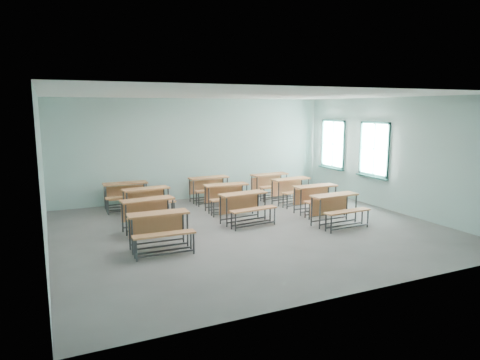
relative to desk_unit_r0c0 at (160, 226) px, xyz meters
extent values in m
cube|color=slate|center=(2.39, 0.66, -0.53)|extent=(9.00, 8.00, 0.02)
cube|color=white|center=(2.39, 0.66, 2.69)|extent=(9.00, 8.00, 0.02)
cube|color=#9FC7BF|center=(2.39, 4.67, 1.08)|extent=(9.00, 0.02, 3.20)
cube|color=#9FC7BF|center=(2.39, -3.35, 1.08)|extent=(9.00, 0.02, 3.20)
cube|color=#9FC7BF|center=(-2.12, 0.66, 1.08)|extent=(0.02, 8.00, 3.20)
cube|color=#9FC7BF|center=(6.90, 0.66, 1.08)|extent=(0.02, 8.00, 3.20)
cube|color=#1A4A44|center=(6.86, 3.46, 0.41)|extent=(0.06, 1.20, 0.06)
cube|color=#1A4A44|center=(6.86, 3.46, 1.95)|extent=(0.06, 1.20, 0.06)
cube|color=#1A4A44|center=(6.86, 2.89, 1.18)|extent=(0.06, 0.06, 1.60)
cube|color=#1A4A44|center=(6.86, 4.03, 1.18)|extent=(0.06, 0.06, 1.60)
cube|color=#1A4A44|center=(6.86, 3.46, 1.18)|extent=(0.04, 0.04, 1.48)
cube|color=#1A4A44|center=(6.86, 3.46, 1.18)|extent=(0.04, 1.08, 0.04)
cube|color=#1A4A44|center=(6.82, 3.46, 0.35)|extent=(0.14, 1.28, 0.04)
cube|color=white|center=(6.88, 3.46, 1.18)|extent=(0.01, 1.08, 1.48)
cube|color=#1A4A44|center=(6.86, 1.46, 0.41)|extent=(0.06, 1.20, 0.06)
cube|color=#1A4A44|center=(6.86, 1.46, 1.95)|extent=(0.06, 1.20, 0.06)
cube|color=#1A4A44|center=(6.86, 0.89, 1.18)|extent=(0.06, 0.06, 1.60)
cube|color=#1A4A44|center=(6.86, 2.03, 1.18)|extent=(0.06, 0.06, 1.60)
cube|color=#1A4A44|center=(6.86, 1.46, 1.18)|extent=(0.04, 0.04, 1.48)
cube|color=#1A4A44|center=(6.86, 1.46, 1.18)|extent=(0.04, 1.08, 0.04)
cube|color=#1A4A44|center=(6.82, 1.46, 0.35)|extent=(0.14, 1.28, 0.04)
cube|color=white|center=(6.88, 1.46, 1.18)|extent=(0.01, 1.08, 1.48)
cube|color=#C07645|center=(0.00, 0.11, 0.23)|extent=(1.25, 0.45, 0.04)
cube|color=#C07645|center=(0.01, 0.30, -0.08)|extent=(1.18, 0.05, 0.43)
cylinder|color=#3A3C3F|center=(-0.57, -0.04, -0.15)|extent=(0.04, 0.04, 0.73)
cylinder|color=#3A3C3F|center=(0.57, -0.07, -0.15)|extent=(0.04, 0.04, 0.73)
cylinder|color=#3A3C3F|center=(-0.56, 0.29, -0.15)|extent=(0.04, 0.04, 0.73)
cylinder|color=#3A3C3F|center=(0.58, 0.26, -0.15)|extent=(0.04, 0.04, 0.73)
cube|color=#3A3C3F|center=(0.00, -0.05, -0.42)|extent=(1.14, 0.06, 0.03)
cube|color=#3A3C3F|center=(0.01, 0.28, -0.42)|extent=(1.14, 0.06, 0.03)
cube|color=#C07645|center=(-0.01, -0.38, -0.07)|extent=(1.25, 0.29, 0.04)
cylinder|color=#3A3C3F|center=(-0.58, -0.47, -0.31)|extent=(0.04, 0.04, 0.43)
cylinder|color=#3A3C3F|center=(0.56, -0.50, -0.31)|extent=(0.04, 0.04, 0.43)
cylinder|color=#3A3C3F|center=(-0.58, -0.27, -0.31)|extent=(0.04, 0.04, 0.43)
cylinder|color=#3A3C3F|center=(0.56, -0.30, -0.31)|extent=(0.04, 0.04, 0.43)
cube|color=#3A3C3F|center=(-0.01, -0.48, -0.44)|extent=(1.14, 0.06, 0.03)
cube|color=#3A3C3F|center=(-0.01, -0.29, -0.44)|extent=(1.14, 0.06, 0.03)
cube|color=#C07645|center=(4.47, 0.13, 0.23)|extent=(1.26, 0.48, 0.04)
cube|color=#C07645|center=(4.46, 0.32, -0.08)|extent=(1.18, 0.08, 0.43)
cylinder|color=#3A3C3F|center=(3.91, -0.06, -0.15)|extent=(0.04, 0.04, 0.73)
cylinder|color=#3A3C3F|center=(5.04, 0.00, -0.15)|extent=(0.04, 0.04, 0.73)
cylinder|color=#3A3C3F|center=(3.89, 0.27, -0.15)|extent=(0.04, 0.04, 0.73)
cylinder|color=#3A3C3F|center=(5.02, 0.33, -0.15)|extent=(0.04, 0.04, 0.73)
cube|color=#3A3C3F|center=(4.47, -0.03, -0.42)|extent=(1.14, 0.09, 0.03)
cube|color=#3A3C3F|center=(4.46, 0.30, -0.42)|extent=(1.14, 0.09, 0.03)
cube|color=#C07645|center=(4.49, -0.36, -0.07)|extent=(1.25, 0.32, 0.04)
cylinder|color=#3A3C3F|center=(3.93, -0.49, -0.31)|extent=(0.04, 0.04, 0.43)
cylinder|color=#3A3C3F|center=(5.06, -0.43, -0.31)|extent=(0.04, 0.04, 0.43)
cylinder|color=#3A3C3F|center=(3.92, -0.29, -0.31)|extent=(0.04, 0.04, 0.43)
cylinder|color=#3A3C3F|center=(5.05, -0.24, -0.31)|extent=(0.04, 0.04, 0.43)
cube|color=#3A3C3F|center=(4.50, -0.46, -0.44)|extent=(1.14, 0.09, 0.03)
cube|color=#3A3C3F|center=(4.49, -0.27, -0.44)|extent=(1.14, 0.09, 0.03)
cube|color=#C07645|center=(0.10, 1.55, 0.23)|extent=(1.27, 0.53, 0.04)
cube|color=#C07645|center=(0.08, 1.74, -0.08)|extent=(1.18, 0.13, 0.43)
cylinder|color=#3A3C3F|center=(-0.45, 1.33, -0.15)|extent=(0.04, 0.04, 0.73)
cylinder|color=#3A3C3F|center=(0.68, 1.44, -0.15)|extent=(0.04, 0.04, 0.73)
cylinder|color=#3A3C3F|center=(-0.48, 1.66, -0.15)|extent=(0.04, 0.04, 0.73)
cylinder|color=#3A3C3F|center=(0.65, 1.76, -0.15)|extent=(0.04, 0.04, 0.73)
cube|color=#3A3C3F|center=(0.12, 1.38, -0.42)|extent=(1.14, 0.14, 0.03)
cube|color=#3A3C3F|center=(0.09, 1.71, -0.42)|extent=(1.14, 0.14, 0.03)
cube|color=#C07645|center=(0.15, 1.05, -0.07)|extent=(1.26, 0.37, 0.04)
cylinder|color=#3A3C3F|center=(-0.41, 0.90, -0.31)|extent=(0.04, 0.04, 0.43)
cylinder|color=#3A3C3F|center=(0.72, 1.01, -0.31)|extent=(0.04, 0.04, 0.43)
cylinder|color=#3A3C3F|center=(-0.43, 1.10, -0.31)|extent=(0.04, 0.04, 0.43)
cylinder|color=#3A3C3F|center=(0.70, 1.20, -0.31)|extent=(0.04, 0.04, 0.43)
cube|color=#3A3C3F|center=(0.16, 0.96, -0.44)|extent=(1.14, 0.14, 0.03)
cube|color=#3A3C3F|center=(0.14, 1.15, -0.44)|extent=(1.14, 0.14, 0.03)
cube|color=#C07645|center=(2.47, 1.26, 0.23)|extent=(1.28, 0.55, 0.04)
cube|color=#C07645|center=(2.45, 1.45, -0.08)|extent=(1.17, 0.15, 0.43)
cylinder|color=#3A3C3F|center=(1.93, 1.04, -0.15)|extent=(0.04, 0.04, 0.73)
cylinder|color=#3A3C3F|center=(3.06, 1.16, -0.15)|extent=(0.04, 0.04, 0.73)
cylinder|color=#3A3C3F|center=(1.89, 1.37, -0.15)|extent=(0.04, 0.04, 0.73)
cylinder|color=#3A3C3F|center=(3.02, 1.49, -0.15)|extent=(0.04, 0.04, 0.73)
cube|color=#3A3C3F|center=(2.49, 1.10, -0.42)|extent=(1.13, 0.16, 0.03)
cube|color=#3A3C3F|center=(2.45, 1.43, -0.42)|extent=(1.13, 0.16, 0.03)
cube|color=#C07645|center=(2.53, 0.77, -0.07)|extent=(1.26, 0.39, 0.04)
cylinder|color=#3A3C3F|center=(1.97, 0.61, -0.31)|extent=(0.04, 0.04, 0.43)
cylinder|color=#3A3C3F|center=(3.10, 0.73, -0.31)|extent=(0.04, 0.04, 0.43)
cylinder|color=#3A3C3F|center=(1.95, 0.81, -0.31)|extent=(0.04, 0.04, 0.43)
cylinder|color=#3A3C3F|center=(3.08, 0.93, -0.31)|extent=(0.04, 0.04, 0.43)
cube|color=#3A3C3F|center=(2.54, 0.67, -0.44)|extent=(1.13, 0.16, 0.03)
cube|color=#3A3C3F|center=(2.52, 0.87, -0.44)|extent=(1.13, 0.16, 0.03)
cube|color=#C07645|center=(4.74, 1.37, 0.23)|extent=(1.24, 0.42, 0.04)
cube|color=#C07645|center=(4.75, 1.56, -0.08)|extent=(1.18, 0.03, 0.43)
cylinder|color=#3A3C3F|center=(4.17, 1.21, -0.15)|extent=(0.04, 0.04, 0.73)
cylinder|color=#3A3C3F|center=(5.31, 1.20, -0.15)|extent=(0.04, 0.04, 0.73)
cylinder|color=#3A3C3F|center=(4.18, 1.54, -0.15)|extent=(0.04, 0.04, 0.73)
cylinder|color=#3A3C3F|center=(5.31, 1.53, -0.15)|extent=(0.04, 0.04, 0.73)
cube|color=#3A3C3F|center=(4.74, 1.20, -0.42)|extent=(1.14, 0.04, 0.03)
cube|color=#3A3C3F|center=(4.75, 1.53, -0.42)|extent=(1.14, 0.04, 0.03)
cube|color=#C07645|center=(4.74, 0.87, -0.07)|extent=(1.24, 0.27, 0.04)
cylinder|color=#3A3C3F|center=(4.17, 0.78, -0.31)|extent=(0.04, 0.04, 0.43)
cylinder|color=#3A3C3F|center=(5.31, 0.77, -0.31)|extent=(0.04, 0.04, 0.43)
cylinder|color=#3A3C3F|center=(4.17, 0.97, -0.31)|extent=(0.04, 0.04, 0.43)
cylinder|color=#3A3C3F|center=(5.31, 0.96, -0.31)|extent=(0.04, 0.04, 0.43)
cube|color=#3A3C3F|center=(4.74, 0.77, -0.44)|extent=(1.14, 0.04, 0.03)
cube|color=#3A3C3F|center=(4.74, 0.97, -0.44)|extent=(1.14, 0.04, 0.03)
cube|color=#C07645|center=(0.37, 2.95, 0.23)|extent=(1.28, 0.53, 0.04)
cube|color=#C07645|center=(0.35, 3.14, -0.08)|extent=(1.18, 0.14, 0.43)
cylinder|color=#3A3C3F|center=(-0.18, 2.73, -0.15)|extent=(0.04, 0.04, 0.73)
cylinder|color=#3A3C3F|center=(0.95, 2.84, -0.15)|extent=(0.04, 0.04, 0.73)
cylinder|color=#3A3C3F|center=(-0.21, 3.06, -0.15)|extent=(0.04, 0.04, 0.73)
cylinder|color=#3A3C3F|center=(0.92, 3.17, -0.15)|extent=(0.04, 0.04, 0.73)
cube|color=#3A3C3F|center=(0.39, 2.78, -0.42)|extent=(1.13, 0.14, 0.03)
cube|color=#3A3C3F|center=(0.35, 3.11, -0.42)|extent=(1.13, 0.14, 0.03)
cube|color=#C07645|center=(0.42, 2.45, -0.07)|extent=(1.26, 0.38, 0.04)
cylinder|color=#3A3C3F|center=(-0.14, 2.30, -0.31)|extent=(0.04, 0.04, 0.43)
cylinder|color=#3A3C3F|center=(0.99, 2.41, -0.31)|extent=(0.04, 0.04, 0.43)
cylinder|color=#3A3C3F|center=(-0.16, 2.50, -0.31)|extent=(0.04, 0.04, 0.43)
cylinder|color=#3A3C3F|center=(0.97, 2.61, -0.31)|extent=(0.04, 0.04, 0.43)
cube|color=#3A3C3F|center=(0.43, 2.36, -0.44)|extent=(1.13, 0.14, 0.03)
cube|color=#3A3C3F|center=(0.41, 2.55, -0.44)|extent=(1.13, 0.14, 0.03)
cube|color=#C07645|center=(2.57, 2.61, 0.23)|extent=(1.26, 0.48, 0.04)
cube|color=#C07645|center=(2.58, 2.80, -0.08)|extent=(1.18, 0.08, 0.43)
cylinder|color=#3A3C3F|center=(1.99, 2.48, -0.15)|extent=(0.04, 0.04, 0.73)
cylinder|color=#3A3C3F|center=(3.13, 2.42, -0.15)|extent=(0.04, 0.04, 0.73)
cylinder|color=#3A3C3F|center=(2.01, 2.81, -0.15)|extent=(0.04, 0.04, 0.73)
cylinder|color=#3A3C3F|center=(3.15, 2.75, -0.15)|extent=(0.04, 0.04, 0.73)
cube|color=#3A3C3F|center=(2.56, 2.45, -0.42)|extent=(1.14, 0.09, 0.03)
cube|color=#3A3C3F|center=(2.58, 2.78, -0.42)|extent=(1.14, 0.09, 0.03)
cube|color=#C07645|center=(2.55, 2.12, -0.07)|extent=(1.25, 0.32, 0.04)
cylinder|color=#3A3C3F|center=(1.97, 2.05, -0.31)|extent=(0.04, 0.04, 0.43)
cylinder|color=#3A3C3F|center=(3.11, 1.99, -0.31)|extent=(0.04, 0.04, 0.43)
cylinder|color=#3A3C3F|center=(1.98, 2.24, -0.31)|extent=(0.04, 0.04, 0.43)
cylinder|color=#3A3C3F|center=(3.12, 2.19, -0.31)|extent=(0.04, 0.04, 0.43)
cube|color=#3A3C3F|center=(2.54, 2.02, -0.44)|extent=(1.14, 0.09, 0.03)
cube|color=#3A3C3F|center=(2.55, 2.21, -0.44)|extent=(1.14, 0.09, 0.03)
cube|color=#C07645|center=(4.75, 2.69, 0.23)|extent=(1.28, 0.54, 0.04)
cube|color=#C07645|center=(4.73, 2.88, -0.08)|extent=(1.17, 0.14, 0.43)
cylinder|color=#3A3C3F|center=(4.21, 2.47, -0.15)|extent=(0.04, 0.04, 0.73)
cylinder|color=#3A3C3F|center=(5.34, 2.59, -0.15)|extent=(0.04, 0.04, 0.73)
cylinder|color=#3A3C3F|center=(4.17, 2.80, -0.15)|extent=(0.04, 0.04, 0.73)
cylinder|color=#3A3C3F|center=(5.30, 2.92, -0.15)|extent=(0.04, 0.04, 0.73)
cube|color=#3A3C3F|center=(4.77, 2.53, -0.42)|extent=(1.13, 0.15, 0.03)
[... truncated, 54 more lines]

